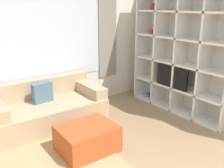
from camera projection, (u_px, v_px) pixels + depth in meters
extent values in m
cube|color=silver|center=(37.00, 42.00, 4.46)|extent=(6.03, 0.07, 2.70)
cube|color=silver|center=(38.00, 37.00, 4.40)|extent=(2.65, 0.01, 1.60)
cube|color=gray|center=(107.00, 32.00, 5.23)|extent=(0.44, 0.03, 1.90)
cube|color=silver|center=(201.00, 42.00, 4.54)|extent=(0.07, 4.46, 2.70)
cube|color=tan|center=(26.00, 162.00, 3.30)|extent=(2.15, 2.35, 0.01)
cube|color=silver|center=(188.00, 50.00, 4.75)|extent=(0.02, 2.10, 2.35)
cube|color=white|center=(206.00, 55.00, 4.23)|extent=(0.42, 0.04, 2.35)
cube|color=white|center=(181.00, 51.00, 4.64)|extent=(0.42, 0.04, 2.35)
cube|color=white|center=(160.00, 47.00, 5.04)|extent=(0.42, 0.04, 2.35)
cube|color=white|center=(143.00, 44.00, 5.45)|extent=(0.42, 0.04, 2.35)
cube|color=white|center=(176.00, 108.00, 4.98)|extent=(0.42, 2.10, 0.04)
cube|color=white|center=(178.00, 87.00, 4.85)|extent=(0.42, 2.10, 0.04)
cube|color=white|center=(180.00, 63.00, 4.71)|extent=(0.42, 2.10, 0.04)
cube|color=white|center=(182.00, 38.00, 4.56)|extent=(0.42, 2.10, 0.04)
cube|color=white|center=(185.00, 12.00, 4.42)|extent=(0.42, 2.10, 0.04)
cube|color=black|center=(172.00, 77.00, 4.72)|extent=(0.04, 0.72, 0.40)
cube|color=black|center=(172.00, 86.00, 4.78)|extent=(0.10, 0.24, 0.03)
cylinder|color=red|center=(152.00, 6.00, 4.99)|extent=(0.08, 0.08, 0.13)
cube|color=#2856A8|center=(149.00, 95.00, 5.55)|extent=(0.08, 0.08, 0.09)
cube|color=red|center=(152.00, 31.00, 5.12)|extent=(0.10, 0.10, 0.09)
cylinder|color=gold|center=(150.00, 76.00, 5.40)|extent=(0.07, 0.07, 0.07)
cube|color=tan|center=(49.00, 114.00, 4.31)|extent=(1.89, 0.94, 0.39)
cube|color=tan|center=(39.00, 88.00, 4.49)|extent=(1.89, 0.18, 0.34)
cube|color=tan|center=(89.00, 89.00, 4.68)|extent=(0.24, 0.88, 0.19)
cube|color=slate|center=(42.00, 93.00, 4.25)|extent=(0.35, 0.16, 0.34)
cube|color=#B74C23|center=(87.00, 138.00, 3.52)|extent=(0.78, 0.63, 0.38)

